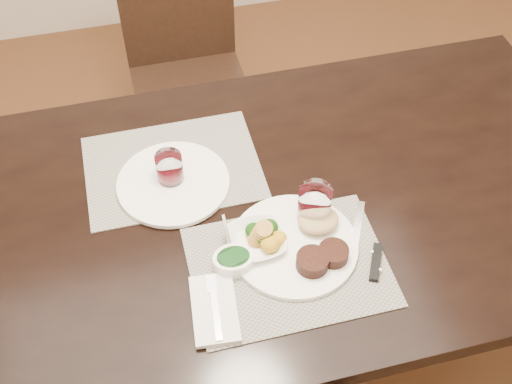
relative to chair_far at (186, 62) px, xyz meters
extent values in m
plane|color=#4D2F18|center=(0.00, -0.93, -0.50)|extent=(4.50, 4.50, 0.00)
cube|color=black|center=(0.00, -0.93, 0.22)|extent=(2.00, 1.00, 0.05)
cube|color=black|center=(0.92, -0.51, -0.15)|extent=(0.08, 0.08, 0.70)
cube|color=black|center=(0.00, -0.08, -0.07)|extent=(0.42, 0.42, 0.04)
cube|color=black|center=(-0.18, -0.26, -0.30)|extent=(0.04, 0.04, 0.41)
cube|color=black|center=(0.18, -0.26, -0.30)|extent=(0.04, 0.04, 0.41)
cube|color=black|center=(-0.18, 0.10, -0.30)|extent=(0.04, 0.04, 0.41)
cube|color=black|center=(0.18, 0.10, -0.30)|extent=(0.04, 0.04, 0.41)
cube|color=black|center=(0.00, 0.11, 0.17)|extent=(0.42, 0.04, 0.45)
cube|color=gray|center=(0.06, -1.14, 0.25)|extent=(0.46, 0.34, 0.00)
cube|color=gray|center=(-0.15, -0.76, 0.25)|extent=(0.46, 0.34, 0.00)
cylinder|color=white|center=(0.09, -1.09, 0.26)|extent=(0.31, 0.31, 0.01)
cylinder|color=black|center=(0.11, -1.16, 0.28)|extent=(0.08, 0.08, 0.03)
cylinder|color=black|center=(0.17, -1.15, 0.28)|extent=(0.07, 0.07, 0.03)
ellipsoid|color=tan|center=(0.16, -1.05, 0.28)|extent=(0.10, 0.09, 0.04)
ellipsoid|color=#18450D|center=(0.02, -1.06, 0.28)|extent=(0.05, 0.05, 0.04)
ellipsoid|color=gold|center=(0.03, -1.09, 0.28)|extent=(0.05, 0.05, 0.04)
cube|color=silver|center=(-0.13, -1.21, 0.26)|extent=(0.12, 0.19, 0.01)
cube|color=white|center=(-0.13, -1.23, 0.27)|extent=(0.03, 0.13, 0.01)
cube|color=white|center=(-0.12, -1.15, 0.27)|extent=(0.03, 0.05, 0.00)
cube|color=white|center=(0.26, -1.06, 0.25)|extent=(0.08, 0.14, 0.00)
cube|color=black|center=(0.26, -1.18, 0.26)|extent=(0.07, 0.10, 0.01)
imported|color=white|center=(0.00, -1.06, 0.27)|extent=(0.15, 0.15, 0.03)
cylinder|color=gold|center=(0.00, -1.06, 0.29)|extent=(0.04, 0.05, 0.04)
cylinder|color=white|center=(-0.06, -1.11, 0.27)|extent=(0.10, 0.10, 0.04)
cylinder|color=#0D390F|center=(-0.06, -1.11, 0.28)|extent=(0.08, 0.08, 0.01)
cube|color=white|center=(-0.06, -1.04, 0.30)|extent=(0.01, 0.06, 0.05)
cylinder|color=white|center=(0.16, -1.02, 0.31)|extent=(0.08, 0.08, 0.11)
cylinder|color=#38050B|center=(0.16, -1.02, 0.26)|extent=(0.07, 0.07, 0.03)
cylinder|color=white|center=(-0.16, -0.82, 0.26)|extent=(0.29, 0.29, 0.01)
cylinder|color=white|center=(-0.16, -0.81, 0.30)|extent=(0.07, 0.07, 0.10)
cylinder|color=#38050B|center=(-0.16, -0.81, 0.26)|extent=(0.06, 0.06, 0.02)
camera|label=1|loc=(-0.22, -1.95, 1.51)|focal=45.00mm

